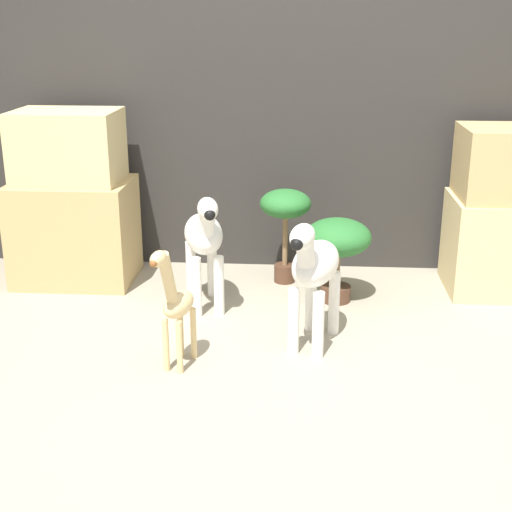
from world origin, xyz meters
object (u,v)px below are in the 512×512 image
Objects in this scene: zebra_right at (314,269)px; potted_palm_front at (338,242)px; giraffe_figurine at (175,302)px; zebra_left at (204,238)px; potted_palm_back at (285,211)px.

potted_palm_front is at bearing 76.82° from zebra_right.
zebra_right is 0.67m from giraffe_figurine.
zebra_right reaches higher than potted_palm_front.
giraffe_figurine is 1.27× the size of potted_palm_front.
potted_palm_front is at bearing 11.30° from zebra_left.
zebra_left is (-0.58, 0.44, 0.00)m from zebra_right.
potted_palm_back is (-0.29, 0.28, 0.09)m from potted_palm_front.
potted_palm_back is (0.45, 1.13, 0.12)m from giraffe_figurine.
potted_palm_front is (0.74, 0.85, 0.03)m from giraffe_figurine.
zebra_right is 1.00× the size of zebra_left.
potted_palm_back is (-0.16, 0.86, 0.04)m from zebra_right.
potted_palm_front is 0.84× the size of potted_palm_back.
zebra_left is at bearing 142.68° from zebra_right.
giraffe_figurine is (-0.61, -0.27, -0.08)m from zebra_right.
potted_palm_front is 0.42m from potted_palm_back.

